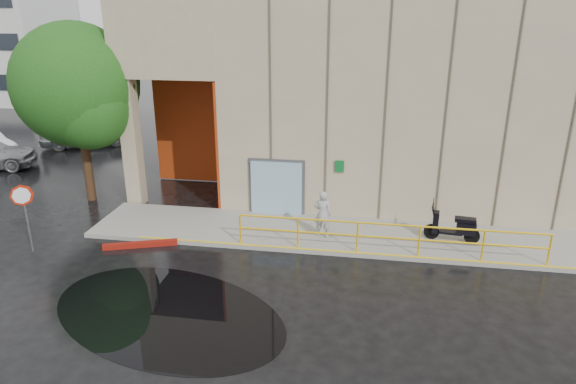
# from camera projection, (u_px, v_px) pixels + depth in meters

# --- Properties ---
(ground) EXTENTS (120.00, 120.00, 0.00)m
(ground) POSITION_uv_depth(u_px,v_px,m) (230.00, 299.00, 13.96)
(ground) COLOR black
(ground) RESTS_ON ground
(sidewalk) EXTENTS (20.00, 3.00, 0.15)m
(sidewalk) POSITION_uv_depth(u_px,v_px,m) (379.00, 237.00, 17.51)
(sidewalk) COLOR gray
(sidewalk) RESTS_ON ground
(building) EXTENTS (20.00, 10.17, 8.00)m
(building) POSITION_uv_depth(u_px,v_px,m) (410.00, 88.00, 21.95)
(building) COLOR gray
(building) RESTS_ON ground
(guardrail) EXTENTS (9.56, 0.06, 1.03)m
(guardrail) POSITION_uv_depth(u_px,v_px,m) (388.00, 238.00, 16.01)
(guardrail) COLOR #ECB70C
(guardrail) RESTS_ON sidewalk
(person) EXTENTS (0.63, 0.46, 1.62)m
(person) POSITION_uv_depth(u_px,v_px,m) (323.00, 214.00, 17.15)
(person) COLOR #A1A2A6
(person) RESTS_ON sidewalk
(scooter) EXTENTS (1.82, 0.79, 1.38)m
(scooter) POSITION_uv_depth(u_px,v_px,m) (454.00, 219.00, 16.80)
(scooter) COLOR black
(scooter) RESTS_ON sidewalk
(stop_sign) EXTENTS (0.58, 0.44, 2.30)m
(stop_sign) POSITION_uv_depth(u_px,v_px,m) (23.00, 203.00, 16.06)
(stop_sign) COLOR #5D5D62
(stop_sign) RESTS_ON ground
(red_curb) EXTENTS (2.32, 0.97, 0.18)m
(red_curb) POSITION_uv_depth(u_px,v_px,m) (140.00, 244.00, 16.94)
(red_curb) COLOR maroon
(red_curb) RESTS_ON ground
(puddle) EXTENTS (7.81, 6.29, 0.01)m
(puddle) POSITION_uv_depth(u_px,v_px,m) (167.00, 313.00, 13.31)
(puddle) COLOR black
(puddle) RESTS_ON ground
(car_c) EXTENTS (5.39, 4.18, 1.46)m
(car_c) POSITION_uv_depth(u_px,v_px,m) (86.00, 133.00, 29.06)
(car_c) COLOR silver
(car_c) RESTS_ON ground
(tree_near) EXTENTS (4.74, 4.74, 7.04)m
(tree_near) POSITION_uv_depth(u_px,v_px,m) (79.00, 90.00, 19.51)
(tree_near) COLOR #301F10
(tree_near) RESTS_ON ground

